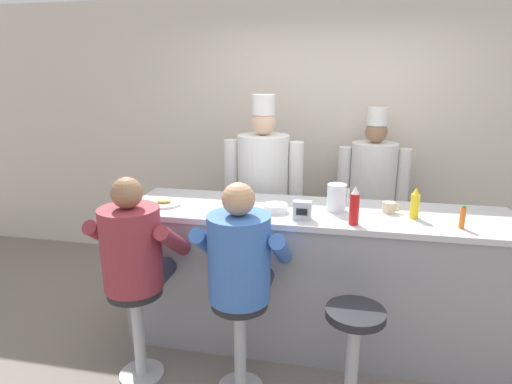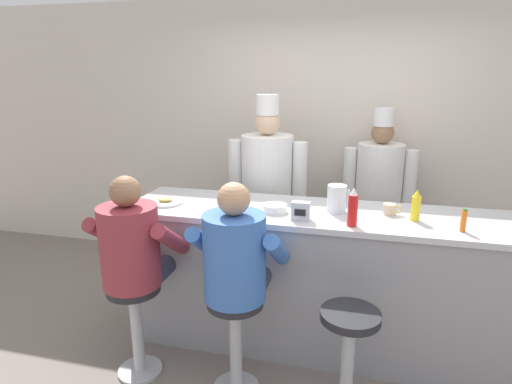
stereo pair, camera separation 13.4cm
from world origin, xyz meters
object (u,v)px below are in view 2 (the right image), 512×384
object	(u,v)px
diner_seated_maroon	(133,253)
diner_seated_blue	(236,264)
hot_sauce_bottle_orange	(464,221)
napkin_dispenser_chrome	(301,211)
empty_stool_round	(349,345)
ketchup_bottle_red	(353,208)
cereal_bowl	(275,208)
breakfast_plate	(165,202)
cook_in_whites_far	(378,190)
mustard_bottle_yellow	(416,206)
coffee_mug_tan	(390,209)
water_pitcher_clear	(337,199)
cook_in_whites_near	(267,188)

from	to	relation	value
diner_seated_maroon	diner_seated_blue	distance (m)	0.69
hot_sauce_bottle_orange	napkin_dispenser_chrome	size ratio (longest dim) A/B	1.18
diner_seated_maroon	empty_stool_round	world-z (taller)	diner_seated_maroon
ketchup_bottle_red	hot_sauce_bottle_orange	distance (m)	0.67
ketchup_bottle_red	diner_seated_maroon	bearing A→B (deg)	-164.78
diner_seated_maroon	diner_seated_blue	xyz separation A→B (m)	(0.69, 0.00, 0.00)
cereal_bowl	diner_seated_blue	world-z (taller)	diner_seated_blue
ketchup_bottle_red	breakfast_plate	xyz separation A→B (m)	(-1.37, 0.16, -0.10)
napkin_dispenser_chrome	diner_seated_maroon	world-z (taller)	diner_seated_maroon
ketchup_bottle_red	cook_in_whites_far	bearing A→B (deg)	81.73
mustard_bottle_yellow	breakfast_plate	xyz separation A→B (m)	(-1.76, -0.05, -0.08)
ketchup_bottle_red	cereal_bowl	bearing A→B (deg)	163.34
coffee_mug_tan	empty_stool_round	xyz separation A→B (m)	(-0.22, -0.70, -0.64)
water_pitcher_clear	diner_seated_maroon	size ratio (longest dim) A/B	0.14
napkin_dispenser_chrome	diner_seated_blue	xyz separation A→B (m)	(-0.33, -0.40, -0.23)
cereal_bowl	empty_stool_round	xyz separation A→B (m)	(0.56, -0.56, -0.63)
napkin_dispenser_chrome	breakfast_plate	bearing A→B (deg)	173.26
cereal_bowl	coffee_mug_tan	size ratio (longest dim) A/B	1.31
coffee_mug_tan	empty_stool_round	bearing A→B (deg)	-107.16
mustard_bottle_yellow	napkin_dispenser_chrome	bearing A→B (deg)	-166.46
water_pitcher_clear	cereal_bowl	xyz separation A→B (m)	(-0.42, -0.11, -0.07)
cereal_bowl	diner_seated_blue	bearing A→B (deg)	-103.58
hot_sauce_bottle_orange	napkin_dispenser_chrome	xyz separation A→B (m)	(-0.99, -0.03, -0.01)
water_pitcher_clear	napkin_dispenser_chrome	bearing A→B (deg)	-132.71
hot_sauce_bottle_orange	napkin_dispenser_chrome	distance (m)	1.00
diner_seated_maroon	cook_in_whites_near	size ratio (longest dim) A/B	0.76
water_pitcher_clear	cook_in_whites_near	bearing A→B (deg)	133.09
ketchup_bottle_red	empty_stool_round	distance (m)	0.82
water_pitcher_clear	cook_in_whites_near	world-z (taller)	cook_in_whites_near
breakfast_plate	cereal_bowl	size ratio (longest dim) A/B	1.50
napkin_dispenser_chrome	cook_in_whites_near	xyz separation A→B (m)	(-0.44, 0.94, -0.11)
cereal_bowl	cook_in_whites_near	size ratio (longest dim) A/B	0.09
hot_sauce_bottle_orange	cook_in_whites_near	xyz separation A→B (m)	(-1.43, 0.91, -0.12)
coffee_mug_tan	napkin_dispenser_chrome	world-z (taller)	napkin_dispenser_chrome
hot_sauce_bottle_orange	water_pitcher_clear	size ratio (longest dim) A/B	0.76
diner_seated_blue	hot_sauce_bottle_orange	bearing A→B (deg)	18.07
napkin_dispenser_chrome	cook_in_whites_near	world-z (taller)	cook_in_whites_near
mustard_bottle_yellow	coffee_mug_tan	distance (m)	0.19
cereal_bowl	cook_in_whites_far	bearing A→B (deg)	59.10
water_pitcher_clear	diner_seated_maroon	world-z (taller)	diner_seated_maroon
cereal_bowl	empty_stool_round	distance (m)	1.01
breakfast_plate	empty_stool_round	bearing A→B (deg)	-21.66
mustard_bottle_yellow	cook_in_whites_near	distance (m)	1.40
diner_seated_maroon	cook_in_whites_far	distance (m)	2.34
diner_seated_blue	cereal_bowl	bearing A→B (deg)	76.42
breakfast_plate	cereal_bowl	bearing A→B (deg)	0.21
cereal_bowl	napkin_dispenser_chrome	xyz separation A→B (m)	(0.20, -0.13, 0.03)
cook_in_whites_near	diner_seated_blue	bearing A→B (deg)	-85.18
coffee_mug_tan	cook_in_whites_near	distance (m)	1.22
empty_stool_round	ketchup_bottle_red	bearing A→B (deg)	94.48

